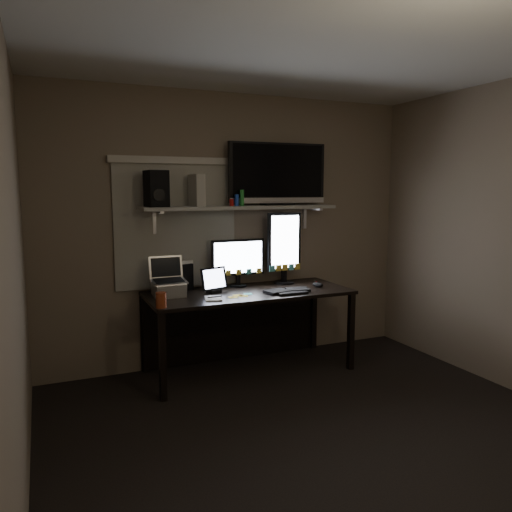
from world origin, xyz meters
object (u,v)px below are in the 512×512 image
game_console (197,190)px  mouse (318,285)px  keyboard (287,291)px  monitor_portrait (284,248)px  monitor_landscape (238,263)px  cup (161,300)px  desk (244,308)px  tablet (214,280)px  speaker (156,189)px  tv (277,174)px  laptop (169,278)px

game_console → mouse: bearing=-19.8°
keyboard → game_console: bearing=150.7°
mouse → monitor_portrait: bearing=118.8°
monitor_landscape → cup: 1.02m
desk → tablet: size_ratio=6.93×
desk → game_console: (-0.40, 0.09, 1.06)m
monitor_landscape → tablet: monitor_landscape is taller
mouse → monitor_landscape: bearing=147.9°
monitor_landscape → speaker: (-0.75, -0.06, 0.68)m
monitor_portrait → tv: (-0.07, 0.02, 0.69)m
tablet → desk: bearing=-6.3°
tablet → monitor_landscape: bearing=13.3°
mouse → laptop: bearing=167.0°
laptop → monitor_landscape: bearing=13.2°
keyboard → mouse: size_ratio=3.38×
mouse → laptop: laptop is taller
mouse → laptop: (-1.36, 0.14, 0.14)m
game_console → monitor_portrait: bearing=-4.7°
monitor_landscape → mouse: bearing=-25.1°
monitor_portrait → game_console: 1.01m
desk → speaker: (-0.76, 0.06, 1.08)m
monitor_portrait → mouse: 0.48m
desk → tablet: tablet is taller
keyboard → tablet: tablet is taller
monitor_landscape → keyboard: monitor_landscape is taller
desk → mouse: 0.72m
desk → monitor_landscape: monitor_landscape is taller
laptop → tv: 1.41m
mouse → tablet: tablet is taller
monitor_portrait → mouse: bearing=-57.1°
tablet → cup: tablet is taller
game_console → tv: bearing=-3.0°
desk → monitor_portrait: size_ratio=2.60×
monitor_portrait → tv: size_ratio=0.72×
monitor_landscape → cup: size_ratio=4.32×
keyboard → mouse: mouse is taller
cup → tv: 1.67m
monitor_portrait → desk: bearing=-171.6°
monitor_portrait → keyboard: size_ratio=1.69×
keyboard → speaker: 1.43m
keyboard → laptop: laptop is taller
monitor_portrait → tablet: bearing=-171.4°
tv → laptop: bearing=-169.7°
tv → keyboard: bearing=-101.5°
mouse → speaker: 1.69m
laptop → tv: bearing=8.0°
cup → speaker: (0.09, 0.48, 0.84)m
desk → tablet: 0.43m
monitor_landscape → laptop: (-0.69, -0.17, -0.06)m
monitor_landscape → tablet: (-0.30, -0.18, -0.11)m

